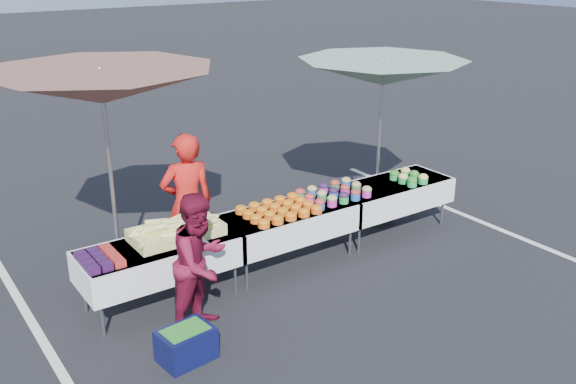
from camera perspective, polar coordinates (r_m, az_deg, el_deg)
ground at (r=8.60m, az=-0.00°, el=-6.24°), size 80.00×80.00×0.00m
stripe_left at (r=7.50m, az=-21.02°, el=-12.16°), size 0.10×5.00×0.00m
stripe_right at (r=10.59m, az=14.38°, el=-1.55°), size 0.10×5.00×0.00m
table_left at (r=7.57m, az=-11.33°, el=-5.71°), size 1.86×0.81×0.75m
table_center at (r=8.35m, az=-0.00°, el=-2.68°), size 1.86×0.81×0.75m
table_right at (r=9.42m, az=9.03°, el=-0.16°), size 1.86×0.81×0.75m
berry_punnets at (r=7.21m, az=-16.41°, el=-5.73°), size 0.40×0.54×0.08m
corn_pile at (r=7.58m, az=-9.94°, el=-3.43°), size 1.16×0.57×0.26m
plastic_bags at (r=7.35m, az=-8.34°, el=-4.69°), size 0.30×0.25×0.05m
carrot_bowls at (r=8.18m, az=-0.82°, el=-1.54°), size 0.95×0.69×0.11m
potato_cups at (r=8.68m, az=4.07°, el=-0.05°), size 0.94×0.58×0.16m
bean_baskets at (r=9.44m, az=10.68°, el=1.34°), size 0.36×0.50×0.15m
vendor at (r=8.13m, az=-8.93°, el=-1.05°), size 0.74×0.55×1.84m
customer at (r=6.92m, az=-7.78°, el=-6.26°), size 0.94×0.85×1.57m
umbrella_left at (r=7.62m, az=-16.23°, el=8.88°), size 2.94×2.94×2.69m
umbrella_right at (r=9.33m, az=8.41°, el=10.37°), size 2.45×2.45×2.49m
storage_bin at (r=6.72m, az=-9.05°, el=-13.18°), size 0.58×0.45×0.35m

